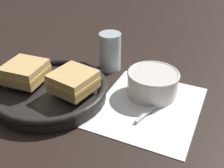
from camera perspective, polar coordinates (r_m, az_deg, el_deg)
name	(u,v)px	position (r m, az deg, el deg)	size (l,w,h in m)	color
ground_plane	(129,101)	(0.73, 3.39, -3.57)	(4.00, 4.00, 0.00)	black
napkin	(149,106)	(0.71, 7.47, -4.53)	(0.33, 0.29, 0.00)	white
soup_bowl	(153,82)	(0.74, 8.27, 0.40)	(0.14, 0.14, 0.07)	silver
spoon	(163,99)	(0.73, 10.23, -3.11)	(0.17, 0.03, 0.01)	silver
skillet	(51,91)	(0.75, -12.36, -1.33)	(0.30, 0.30, 0.04)	black
sandwich_near_left	(25,72)	(0.76, -17.22, 2.39)	(0.12, 0.12, 0.05)	#DBB26B
sandwich_near_right	(73,81)	(0.70, -7.86, 0.59)	(0.10, 0.10, 0.05)	#DBB26B
drinking_glass	(110,52)	(0.85, -0.39, 6.59)	(0.07, 0.07, 0.12)	silver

